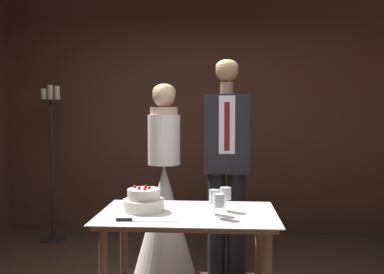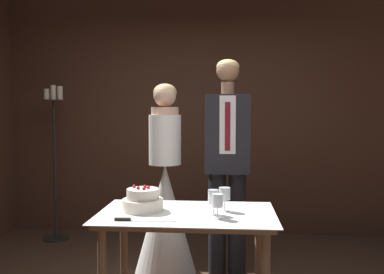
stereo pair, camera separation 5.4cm
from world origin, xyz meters
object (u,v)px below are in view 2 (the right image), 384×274
(groom, at_px, (227,158))
(cake_knife, at_px, (133,220))
(tiered_cake, at_px, (143,201))
(cake_table, at_px, (187,227))
(wine_glass_near, at_px, (225,194))
(wine_glass_middle, at_px, (213,198))
(bride, at_px, (165,204))
(wine_glass_far, at_px, (217,202))
(candle_stand, at_px, (55,160))

(groom, bearing_deg, cake_knife, -117.72)
(tiered_cake, distance_m, groom, 1.03)
(groom, bearing_deg, tiered_cake, -124.56)
(cake_table, distance_m, wine_glass_near, 0.34)
(tiered_cake, relative_size, wine_glass_middle, 1.71)
(bride, relative_size, groom, 0.89)
(wine_glass_far, height_order, bride, bride)
(wine_glass_near, height_order, wine_glass_middle, wine_glass_middle)
(wine_glass_middle, height_order, bride, bride)
(tiered_cake, bearing_deg, wine_glass_far, -18.33)
(groom, bearing_deg, wine_glass_near, -91.37)
(cake_table, relative_size, candle_stand, 0.69)
(cake_table, height_order, wine_glass_middle, wine_glass_middle)
(cake_knife, bearing_deg, cake_table, 35.83)
(cake_table, distance_m, candle_stand, 2.39)
(wine_glass_near, bearing_deg, wine_glass_middle, -125.80)
(cake_table, height_order, tiered_cake, tiered_cake)
(wine_glass_near, distance_m, wine_glass_far, 0.21)
(cake_table, xyz_separation_m, wine_glass_far, (0.21, -0.14, 0.21))
(tiered_cake, height_order, cake_knife, tiered_cake)
(cake_table, height_order, cake_knife, cake_knife)
(cake_table, height_order, groom, groom)
(wine_glass_near, relative_size, wine_glass_far, 1.03)
(wine_glass_middle, distance_m, groom, 0.92)
(wine_glass_near, xyz_separation_m, groom, (0.02, 0.80, 0.16))
(wine_glass_middle, height_order, groom, groom)
(cake_table, xyz_separation_m, wine_glass_near, (0.25, 0.06, 0.22))
(cake_table, bearing_deg, wine_glass_middle, -13.20)
(cake_knife, relative_size, bride, 0.23)
(candle_stand, bearing_deg, groom, -24.87)
(cake_knife, relative_size, wine_glass_far, 2.44)
(cake_table, xyz_separation_m, tiered_cake, (-0.30, 0.03, 0.17))
(candle_stand, bearing_deg, cake_table, -46.90)
(cake_knife, xyz_separation_m, bride, (0.04, 1.10, -0.15))
(wine_glass_far, bearing_deg, tiered_cake, 161.67)
(wine_glass_middle, bearing_deg, candle_stand, 135.40)
(cake_table, height_order, candle_stand, candle_stand)
(tiered_cake, height_order, groom, groom)
(cake_knife, xyz_separation_m, wine_glass_near, (0.56, 0.31, 0.11))
(tiered_cake, distance_m, wine_glass_middle, 0.49)
(cake_table, distance_m, bride, 0.90)
(wine_glass_middle, bearing_deg, bride, 116.47)
(cake_table, relative_size, cake_knife, 3.08)
(cake_knife, distance_m, wine_glass_middle, 0.54)
(wine_glass_far, relative_size, bride, 0.09)
(cake_knife, height_order, wine_glass_near, wine_glass_near)
(bride, distance_m, candle_stand, 1.64)
(candle_stand, bearing_deg, tiered_cake, -52.30)
(wine_glass_far, bearing_deg, bride, 115.49)
(tiered_cake, xyz_separation_m, wine_glass_far, (0.51, -0.17, 0.04))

